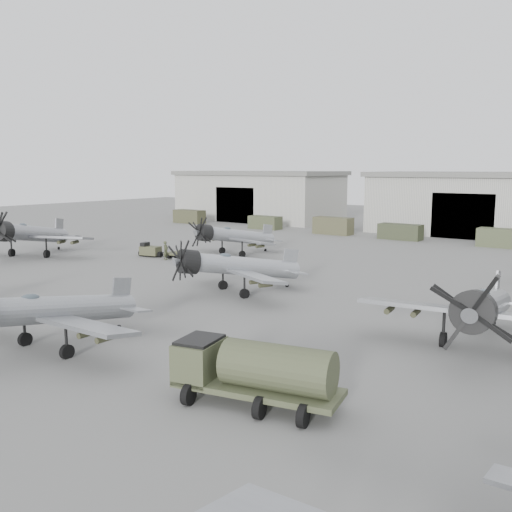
{
  "coord_description": "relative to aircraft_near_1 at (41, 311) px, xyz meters",
  "views": [
    {
      "loc": [
        22.55,
        -20.57,
        9.26
      ],
      "look_at": [
        -3.42,
        14.49,
        2.5
      ],
      "focal_mm": 40.0,
      "sensor_mm": 36.0,
      "label": 1
    }
  ],
  "objects": [
    {
      "name": "ground",
      "position": [
        2.7,
        4.64,
        -2.13
      ],
      "size": [
        220.0,
        220.0,
        0.0
      ],
      "primitive_type": "plane",
      "color": "#61625F",
      "rests_on": "ground"
    },
    {
      "name": "hangar_left",
      "position": [
        -35.3,
        66.6,
        2.24
      ],
      "size": [
        29.0,
        14.8,
        8.7
      ],
      "color": "#B2B1A7",
      "rests_on": "ground"
    },
    {
      "name": "hangar_center",
      "position": [
        2.7,
        66.6,
        2.24
      ],
      "size": [
        29.0,
        14.8,
        8.7
      ],
      "color": "#B2B1A7",
      "rests_on": "ground"
    },
    {
      "name": "support_truck_0",
      "position": [
        -41.1,
        54.64,
        -1.02
      ],
      "size": [
        5.62,
        2.2,
        2.23
      ],
      "primitive_type": "cube",
      "color": "#3E3E28",
      "rests_on": "ground"
    },
    {
      "name": "support_truck_1",
      "position": [
        -25.32,
        54.64,
        -1.14
      ],
      "size": [
        5.04,
        2.2,
        1.98
      ],
      "primitive_type": "cube",
      "color": "#3E442C",
      "rests_on": "ground"
    },
    {
      "name": "support_truck_2",
      "position": [
        -13.54,
        54.64,
        -0.93
      ],
      "size": [
        5.49,
        2.2,
        2.4
      ],
      "primitive_type": "cube",
      "color": "#46452E",
      "rests_on": "ground"
    },
    {
      "name": "support_truck_3",
      "position": [
        -3.6,
        54.64,
        -1.12
      ],
      "size": [
        5.54,
        2.2,
        2.02
      ],
      "primitive_type": "cube",
      "color": "#333925",
      "rests_on": "ground"
    },
    {
      "name": "support_truck_4",
      "position": [
        9.1,
        54.64,
        -1.03
      ],
      "size": [
        5.71,
        2.2,
        2.21
      ],
      "primitive_type": "cube",
      "color": "#434A30",
      "rests_on": "ground"
    },
    {
      "name": "aircraft_near_1",
      "position": [
        0.0,
        0.0,
        0.0
      ],
      "size": [
        11.65,
        10.48,
        4.68
      ],
      "rotation": [
        0.0,
        0.0,
        0.02
      ],
      "color": "gray",
      "rests_on": "ground"
    },
    {
      "name": "aircraft_mid_0",
      "position": [
        -29.01,
        17.23,
        0.36
      ],
      "size": [
        13.34,
        12.1,
        5.46
      ],
      "rotation": [
        0.0,
        0.0,
        0.42
      ],
      "color": "gray",
      "rests_on": "ground"
    },
    {
      "name": "aircraft_mid_1",
      "position": [
        -0.86,
        16.3,
        -0.03
      ],
      "size": [
        11.27,
        10.21,
        4.61
      ],
      "rotation": [
        0.0,
        0.0,
        -0.41
      ],
      "color": "#9EA1A6",
      "rests_on": "ground"
    },
    {
      "name": "aircraft_mid_2",
      "position": [
        17.91,
        13.17,
        0.2
      ],
      "size": [
        12.89,
        11.6,
        5.12
      ],
      "rotation": [
        0.0,
        0.0,
        0.13
      ],
      "color": "gray",
      "rests_on": "ground"
    },
    {
      "name": "aircraft_far_0",
      "position": [
        -12.71,
        30.83,
        -0.03
      ],
      "size": [
        11.61,
        10.45,
        4.62
      ],
      "rotation": [
        0.0,
        0.0,
        -0.23
      ],
      "color": "#95989D",
      "rests_on": "ground"
    },
    {
      "name": "fuel_tanker",
      "position": [
        12.51,
        1.2,
        -0.65
      ],
      "size": [
        7.01,
        4.07,
        2.58
      ],
      "rotation": [
        0.0,
        0.0,
        0.21
      ],
      "color": "#41472E",
      "rests_on": "ground"
    },
    {
      "name": "tug_trailer",
      "position": [
        -17.46,
        25.52,
        -1.56
      ],
      "size": [
        7.65,
        2.97,
        1.51
      ],
      "rotation": [
        0.0,
        0.0,
        0.21
      ],
      "color": "#44452D",
      "rests_on": "ground"
    },
    {
      "name": "ground_crew",
      "position": [
        -16.16,
        24.57,
        -1.16
      ],
      "size": [
        0.6,
        0.78,
        1.93
      ],
      "primitive_type": "imported",
      "rotation": [
        0.0,
        0.0,
        1.78
      ],
      "color": "#3E432B",
      "rests_on": "ground"
    }
  ]
}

